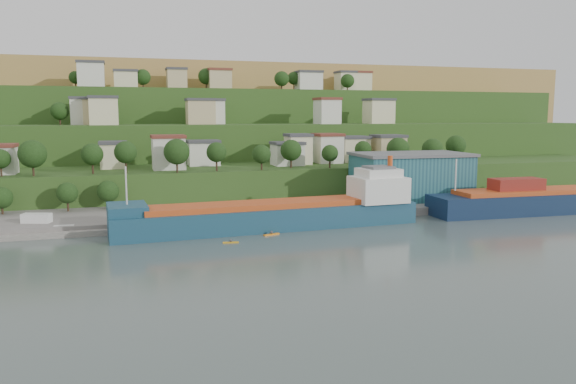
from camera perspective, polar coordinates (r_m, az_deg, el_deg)
name	(u,v)px	position (r m, az deg, el deg)	size (l,w,h in m)	color
ground	(299,237)	(116.87, 1.08, -4.61)	(500.00, 500.00, 0.00)	#404E4C
quay	(338,211)	(149.44, 5.05, -1.90)	(220.00, 26.00, 4.00)	slate
pebble_beach	(26,232)	(134.36, -25.08, -3.72)	(40.00, 18.00, 2.40)	slate
hillside	(193,166)	(280.58, -9.65, 2.58)	(360.00, 211.41, 96.00)	#284719
cargo_ship_near	(279,216)	(125.70, -0.89, -2.41)	(69.22, 14.28, 17.67)	#164252
cargo_ship_far	(559,200)	(163.88, 25.85, -0.78)	(67.57, 13.83, 18.25)	#0D1E3B
warehouse	(411,176)	(159.53, 12.35, 1.62)	(31.75, 20.25, 12.80)	#1D4857
caravan	(37,220)	(133.41, -24.17, -2.61)	(6.00, 2.50, 2.80)	white
dinghy	(64,227)	(128.03, -21.80, -3.34)	(4.09, 1.53, 0.82)	silver
kayak_orange	(271,234)	(118.90, -1.69, -4.26)	(3.70, 1.65, 0.92)	orange
kayak_yellow	(231,242)	(112.16, -5.84, -5.06)	(3.18, 1.00, 0.78)	gold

